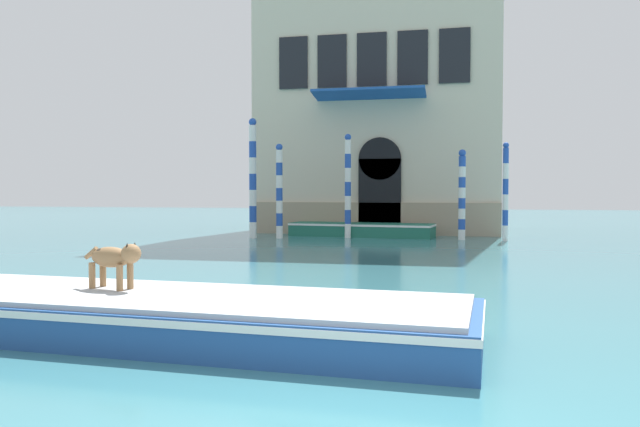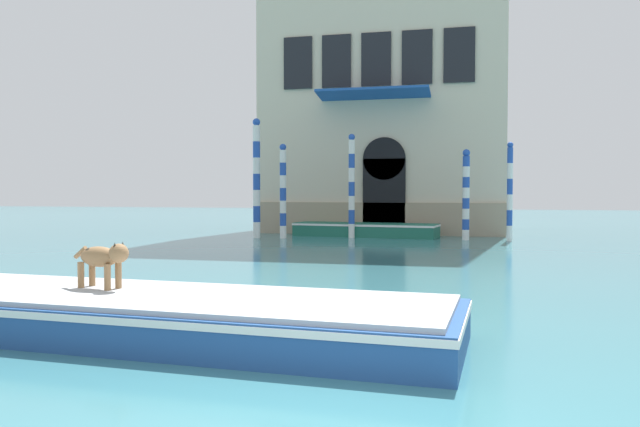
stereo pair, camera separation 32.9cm
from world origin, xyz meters
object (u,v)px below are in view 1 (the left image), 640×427
Objects in this scene: boat_moored_near_palazzo at (361,229)px; mooring_pole_1 at (462,194)px; mooring_pole_0 at (279,191)px; mooring_pole_2 at (253,178)px; mooring_pole_4 at (506,191)px; boat_foreground at (154,313)px; mooring_pole_3 at (348,185)px; dog_on_deck at (115,258)px.

boat_moored_near_palazzo is 4.23m from mooring_pole_1.
mooring_pole_0 is at bearing -143.05° from boat_moored_near_palazzo.
mooring_pole_1 is 7.87m from mooring_pole_2.
mooring_pole_0 is at bearing -176.04° from mooring_pole_4.
mooring_pole_1 is 0.73× the size of mooring_pole_2.
boat_foreground is 16.68m from mooring_pole_3.
dog_on_deck is at bearing -81.73° from mooring_pole_0.
dog_on_deck is at bearing -85.00° from boat_moored_near_palazzo.
mooring_pole_3 reaches higher than boat_moored_near_palazzo.
mooring_pole_0 is at bearing -173.88° from mooring_pole_1.
mooring_pole_1 reaches higher than dog_on_deck.
mooring_pole_0 is 0.90× the size of mooring_pole_3.
mooring_pole_4 is (6.05, 16.07, 0.86)m from dog_on_deck.
mooring_pole_1 is 0.94× the size of mooring_pole_4.
mooring_pole_0 is 6.81m from mooring_pole_1.
boat_moored_near_palazzo is 1.62× the size of mooring_pole_0.
boat_moored_near_palazzo is 1.75× the size of mooring_pole_1.
boat_foreground is at bearing -3.55° from dog_on_deck.
boat_foreground is 2.27× the size of mooring_pole_4.
mooring_pole_0 is 1.08× the size of mooring_pole_1.
boat_foreground is 17.36m from boat_moored_near_palazzo.
mooring_pole_2 is at bearing -148.96° from boat_moored_near_palazzo.
mooring_pole_3 reaches higher than mooring_pole_0.
mooring_pole_4 is (1.53, -0.15, 0.11)m from mooring_pole_1.
mooring_pole_4 is at bearing -4.21° from boat_moored_near_palazzo.
mooring_pole_2 is 9.37m from mooring_pole_4.
mooring_pole_1 is at bearing 174.32° from mooring_pole_4.
mooring_pole_1 is at bearing 6.12° from mooring_pole_0.
mooring_pole_0 is (-2.90, 15.70, 1.54)m from boat_foreground.
boat_foreground is at bearing -88.58° from mooring_pole_3.
mooring_pole_3 reaches higher than boat_foreground.
boat_moored_near_palazzo is 1.64× the size of mooring_pole_4.
boat_moored_near_palazzo is 5.72m from mooring_pole_4.
mooring_pole_1 is (4.52, 16.22, 0.76)m from dog_on_deck.
mooring_pole_2 reaches higher than mooring_pole_0.
boat_foreground is at bearing -75.89° from mooring_pole_2.
mooring_pole_2 is 1.14× the size of mooring_pole_3.
dog_on_deck is at bearing -77.99° from mooring_pole_2.
dog_on_deck is 0.20× the size of mooring_pole_2.
mooring_pole_1 is at bearing -2.04° from mooring_pole_3.
mooring_pole_3 reaches higher than mooring_pole_4.
mooring_pole_2 is (-3.93, -1.74, 2.03)m from boat_moored_near_palazzo.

